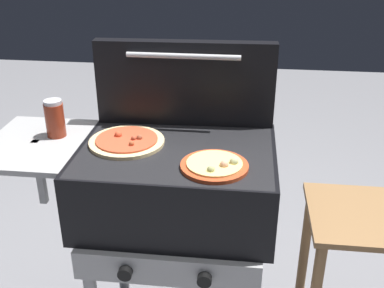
{
  "coord_description": "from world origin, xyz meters",
  "views": [
    {
      "loc": [
        0.21,
        -1.35,
        1.57
      ],
      "look_at": [
        0.05,
        0.0,
        0.92
      ],
      "focal_mm": 44.08,
      "sensor_mm": 36.0,
      "label": 1
    }
  ],
  "objects_px": {
    "pizza_cheese": "(215,165)",
    "sauce_jar": "(55,119)",
    "grill": "(173,187)",
    "pizza_pepperoni": "(127,141)",
    "prep_table": "(367,261)"
  },
  "relations": [
    {
      "from": "grill",
      "to": "sauce_jar",
      "type": "height_order",
      "value": "sauce_jar"
    },
    {
      "from": "pizza_cheese",
      "to": "sauce_jar",
      "type": "xyz_separation_m",
      "value": [
        -0.56,
        0.17,
        0.05
      ]
    },
    {
      "from": "pizza_pepperoni",
      "to": "prep_table",
      "type": "height_order",
      "value": "pizza_pepperoni"
    },
    {
      "from": "grill",
      "to": "prep_table",
      "type": "height_order",
      "value": "grill"
    },
    {
      "from": "grill",
      "to": "pizza_pepperoni",
      "type": "xyz_separation_m",
      "value": [
        -0.16,
        0.02,
        0.15
      ]
    },
    {
      "from": "grill",
      "to": "prep_table",
      "type": "relative_size",
      "value": 1.37
    },
    {
      "from": "sauce_jar",
      "to": "pizza_cheese",
      "type": "bearing_deg",
      "value": -16.74
    },
    {
      "from": "pizza_pepperoni",
      "to": "sauce_jar",
      "type": "height_order",
      "value": "sauce_jar"
    },
    {
      "from": "pizza_cheese",
      "to": "sauce_jar",
      "type": "relative_size",
      "value": 1.59
    },
    {
      "from": "pizza_pepperoni",
      "to": "prep_table",
      "type": "xyz_separation_m",
      "value": [
        0.83,
        -0.02,
        -0.4
      ]
    },
    {
      "from": "grill",
      "to": "sauce_jar",
      "type": "bearing_deg",
      "value": 172.17
    },
    {
      "from": "pizza_pepperoni",
      "to": "sauce_jar",
      "type": "relative_size",
      "value": 1.94
    },
    {
      "from": "pizza_cheese",
      "to": "prep_table",
      "type": "relative_size",
      "value": 0.29
    },
    {
      "from": "grill",
      "to": "sauce_jar",
      "type": "distance_m",
      "value": 0.46
    },
    {
      "from": "pizza_cheese",
      "to": "sauce_jar",
      "type": "bearing_deg",
      "value": 163.26
    }
  ]
}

